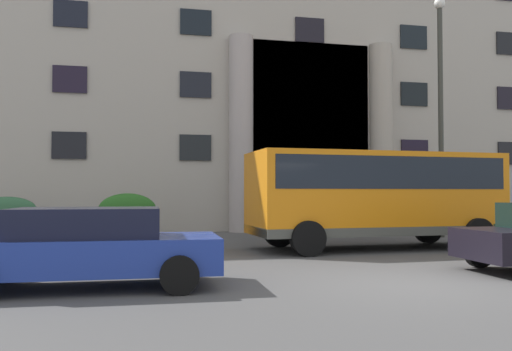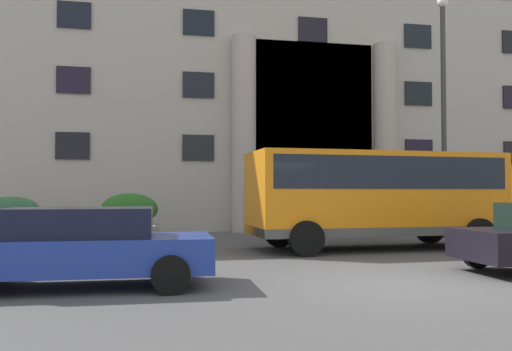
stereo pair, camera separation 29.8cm
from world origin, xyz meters
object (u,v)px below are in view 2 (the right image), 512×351
object	(u,v)px
motorcycle_far_end	(510,239)
hedge_planter_east	(10,219)
parked_sedan_far	(80,246)
orange_minibus	(375,192)
bus_stop_sign	(490,193)
hedge_planter_entrance_left	(129,217)
lamppost_plaza_centre	(444,98)
scooter_by_planter	(124,246)

from	to	relation	value
motorcycle_far_end	hedge_planter_east	bearing A→B (deg)	146.89
parked_sedan_far	orange_minibus	bearing A→B (deg)	34.03
bus_stop_sign	motorcycle_far_end	xyz separation A→B (m)	(-2.48, -4.31, -1.14)
hedge_planter_entrance_left	motorcycle_far_end	bearing A→B (deg)	-36.97
hedge_planter_east	motorcycle_far_end	bearing A→B (deg)	-29.67
parked_sedan_far	motorcycle_far_end	xyz separation A→B (m)	(9.94, 2.40, -0.24)
parked_sedan_far	lamppost_plaza_centre	distance (m)	14.58
hedge_planter_entrance_left	lamppost_plaza_centre	world-z (taller)	lamppost_plaza_centre
motorcycle_far_end	lamppost_plaza_centre	bearing A→B (deg)	71.22
bus_stop_sign	lamppost_plaza_centre	world-z (taller)	lamppost_plaza_centre
parked_sedan_far	lamppost_plaza_centre	size ratio (longest dim) A/B	0.51
hedge_planter_entrance_left	bus_stop_sign	bearing A→B (deg)	-13.34
hedge_planter_entrance_left	motorcycle_far_end	world-z (taller)	hedge_planter_entrance_left
bus_stop_sign	hedge_planter_east	distance (m)	16.33
parked_sedan_far	lamppost_plaza_centre	world-z (taller)	lamppost_plaza_centre
hedge_planter_east	bus_stop_sign	bearing A→B (deg)	-11.93
hedge_planter_entrance_left	lamppost_plaza_centre	xyz separation A→B (m)	(11.01, -1.61, 4.22)
parked_sedan_far	hedge_planter_east	bearing A→B (deg)	110.51
orange_minibus	bus_stop_sign	size ratio (longest dim) A/B	2.81
orange_minibus	motorcycle_far_end	bearing A→B (deg)	-46.35
orange_minibus	scooter_by_planter	bearing A→B (deg)	-162.72
bus_stop_sign	lamppost_plaza_centre	bearing A→B (deg)	127.93
lamppost_plaza_centre	hedge_planter_east	bearing A→B (deg)	171.88
bus_stop_sign	hedge_planter_entrance_left	world-z (taller)	bus_stop_sign
hedge_planter_east	scooter_by_planter	bearing A→B (deg)	-62.00
scooter_by_planter	hedge_planter_east	bearing A→B (deg)	106.94
hedge_planter_entrance_left	hedge_planter_east	bearing A→B (deg)	172.41
motorcycle_far_end	lamppost_plaza_centre	size ratio (longest dim) A/B	0.23
hedge_planter_entrance_left	scooter_by_planter	xyz separation A→B (m)	(0.16, -7.24, -0.31)
bus_stop_sign	hedge_planter_entrance_left	bearing A→B (deg)	166.66
lamppost_plaza_centre	scooter_by_planter	bearing A→B (deg)	-152.56
orange_minibus	motorcycle_far_end	xyz separation A→B (m)	(2.52, -2.39, -1.17)
orange_minibus	hedge_planter_east	size ratio (longest dim) A/B	3.66
hedge_planter_entrance_left	lamppost_plaza_centre	size ratio (longest dim) A/B	0.23
hedge_planter_entrance_left	hedge_planter_east	world-z (taller)	hedge_planter_entrance_left
orange_minibus	hedge_planter_entrance_left	distance (m)	8.49
orange_minibus	lamppost_plaza_centre	size ratio (longest dim) A/B	0.83
orange_minibus	hedge_planter_east	world-z (taller)	orange_minibus
parked_sedan_far	bus_stop_sign	bearing A→B (deg)	29.55
parked_sedan_far	scooter_by_planter	distance (m)	2.39
lamppost_plaza_centre	motorcycle_far_end	bearing A→B (deg)	-105.34
bus_stop_sign	motorcycle_far_end	bearing A→B (deg)	-119.91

